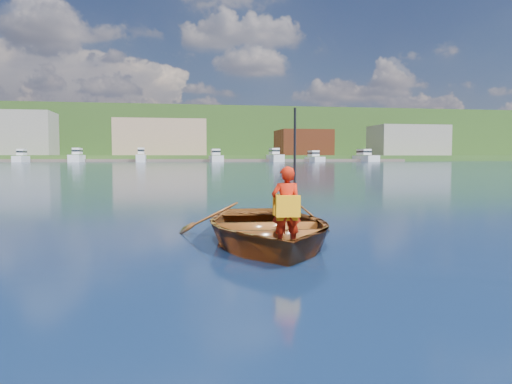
# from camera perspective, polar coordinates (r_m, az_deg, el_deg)

# --- Properties ---
(ground) EXTENTS (600.00, 600.00, 0.00)m
(ground) POSITION_cam_1_polar(r_m,az_deg,el_deg) (8.03, 11.17, -5.98)
(ground) COLOR #122146
(ground) RESTS_ON ground
(rowboat) EXTENTS (3.06, 4.16, 0.83)m
(rowboat) POSITION_cam_1_polar(r_m,az_deg,el_deg) (7.96, 1.18, -4.05)
(rowboat) COLOR maroon
(rowboat) RESTS_ON ground
(child_paddler) EXTENTS (0.43, 0.35, 1.98)m
(child_paddler) POSITION_cam_1_polar(r_m,az_deg,el_deg) (7.05, 3.50, -1.69)
(child_paddler) COLOR #BB1B09
(child_paddler) RESTS_ON ground
(shoreline) EXTENTS (400.00, 140.00, 22.00)m
(shoreline) POSITION_cam_1_polar(r_m,az_deg,el_deg) (244.15, -9.51, 6.04)
(shoreline) COLOR #395121
(shoreline) RESTS_ON ground
(dock) EXTENTS (159.96, 13.39, 0.80)m
(dock) POSITION_cam_1_polar(r_m,az_deg,el_deg) (155.44, -11.92, 3.55)
(dock) COLOR brown
(dock) RESTS_ON ground
(waterfront_buildings) EXTENTS (202.00, 16.00, 14.00)m
(waterfront_buildings) POSITION_cam_1_polar(r_m,az_deg,el_deg) (172.55, -11.81, 6.03)
(waterfront_buildings) COLOR brown
(waterfront_buildings) RESTS_ON ground
(marina_yachts) EXTENTS (142.88, 13.62, 4.43)m
(marina_yachts) POSITION_cam_1_polar(r_m,az_deg,el_deg) (150.66, -10.36, 3.95)
(marina_yachts) COLOR silver
(marina_yachts) RESTS_ON ground
(hillside_trees) EXTENTS (278.55, 88.18, 26.68)m
(hillside_trees) POSITION_cam_1_polar(r_m,az_deg,el_deg) (246.70, -6.36, 7.85)
(hillside_trees) COLOR #382314
(hillside_trees) RESTS_ON ground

